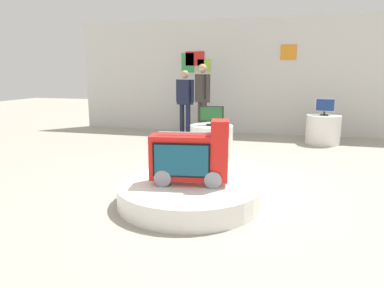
{
  "coord_description": "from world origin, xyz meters",
  "views": [
    {
      "loc": [
        0.75,
        -4.69,
        1.62
      ],
      "look_at": [
        -0.51,
        0.06,
        0.63
      ],
      "focal_mm": 33.19,
      "sensor_mm": 36.0,
      "label": 1
    }
  ],
  "objects": [
    {
      "name": "display_pedestal_center_rear",
      "position": [
        -0.57,
        1.7,
        0.33
      ],
      "size": [
        0.79,
        0.79,
        0.66
      ],
      "primitive_type": "cylinder",
      "color": "white",
      "rests_on": "ground"
    },
    {
      "name": "shopper_browsing_near_truck",
      "position": [
        -1.14,
        3.38,
        1.07
      ],
      "size": [
        0.4,
        0.44,
        1.81
      ],
      "color": "#38332D",
      "rests_on": "ground"
    },
    {
      "name": "ground_plane",
      "position": [
        0.0,
        0.0,
        0.0
      ],
      "size": [
        30.0,
        30.0,
        0.0
      ],
      "primitive_type": "plane",
      "color": "#A8A091"
    },
    {
      "name": "display_pedestal_left_rear",
      "position": [
        1.6,
        3.9,
        0.33
      ],
      "size": [
        0.77,
        0.77,
        0.66
      ],
      "primitive_type": "cylinder",
      "color": "white",
      "rests_on": "ground"
    },
    {
      "name": "back_wall_display",
      "position": [
        0.0,
        4.94,
        1.51
      ],
      "size": [
        10.08,
        0.13,
        3.01
      ],
      "color": "silver",
      "rests_on": "ground"
    },
    {
      "name": "tv_on_center_rear",
      "position": [
        -0.57,
        1.69,
        0.85
      ],
      "size": [
        0.44,
        0.21,
        0.35
      ],
      "color": "black",
      "rests_on": "display_pedestal_center_rear"
    },
    {
      "name": "main_display_pedestal",
      "position": [
        -0.37,
        -0.59,
        0.13
      ],
      "size": [
        1.8,
        1.8,
        0.26
      ],
      "primitive_type": "cylinder",
      "color": "white",
      "rests_on": "ground"
    },
    {
      "name": "tv_on_left_rear",
      "position": [
        1.6,
        3.9,
        0.87
      ],
      "size": [
        0.42,
        0.18,
        0.38
      ],
      "color": "black",
      "rests_on": "display_pedestal_left_rear"
    },
    {
      "name": "novelty_firetruck_tv",
      "position": [
        -0.35,
        -0.59,
        0.58
      ],
      "size": [
        0.99,
        0.47,
        0.8
      ],
      "color": "gray",
      "rests_on": "main_display_pedestal"
    },
    {
      "name": "shopper_browsing_rear",
      "position": [
        -1.74,
        3.99,
        0.98
      ],
      "size": [
        0.52,
        0.33,
        1.67
      ],
      "color": "#1E233F",
      "rests_on": "ground"
    }
  ]
}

